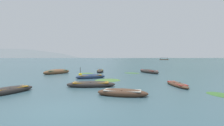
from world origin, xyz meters
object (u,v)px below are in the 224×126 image
rowboat_1 (7,91)px  rowboat_8 (57,72)px  rowboat_7 (91,77)px  ferry_0 (164,59)px  mooring_buoy (80,75)px  rowboat_0 (100,71)px  rowboat_4 (149,72)px  rowboat_2 (122,93)px  rowboat_3 (177,84)px  rowboat_5 (91,84)px

rowboat_1 → rowboat_8: (-2.03, 13.33, 0.08)m
rowboat_1 → rowboat_7: (3.93, 8.28, 0.01)m
ferry_0 → mooring_buoy: bearing=-107.8°
rowboat_0 → mooring_buoy: size_ratio=3.14×
rowboat_8 → rowboat_4: bearing=8.9°
rowboat_4 → ferry_0: (38.15, 144.57, 0.24)m
rowboat_1 → ferry_0: 167.61m
rowboat_0 → rowboat_1: size_ratio=1.05×
rowboat_0 → rowboat_2: 16.85m
rowboat_8 → rowboat_0: bearing=26.8°
rowboat_3 → rowboat_5: bearing=-174.1°
rowboat_3 → rowboat_2: bearing=-140.4°
rowboat_7 → ferry_0: ferry_0 is taller
rowboat_8 → rowboat_1: bearing=-81.4°
rowboat_7 → rowboat_0: bearing=89.8°
rowboat_5 → rowboat_7: (-1.07, 5.38, 0.00)m
rowboat_2 → rowboat_8: rowboat_8 is taller
rowboat_7 → rowboat_3: bearing=-29.7°
rowboat_4 → mooring_buoy: size_ratio=3.77×
rowboat_7 → mooring_buoy: bearing=124.5°
rowboat_0 → ferry_0: (45.85, 143.70, 0.26)m
rowboat_1 → ferry_0: bearing=72.7°
rowboat_1 → rowboat_4: 19.37m
rowboat_3 → rowboat_7: (-8.14, 4.65, 0.06)m
rowboat_0 → ferry_0: ferry_0 is taller
rowboat_3 → rowboat_5: size_ratio=0.87×
rowboat_3 → ferry_0: 160.90m
rowboat_7 → rowboat_8: rowboat_8 is taller
ferry_0 → rowboat_7: bearing=-106.8°
rowboat_2 → rowboat_7: bearing=113.2°
rowboat_5 → rowboat_3: bearing=5.9°
ferry_0 → rowboat_2: bearing=-104.8°
rowboat_2 → rowboat_7: (-3.61, 8.40, 0.01)m
rowboat_0 → mooring_buoy: bearing=-109.9°
rowboat_0 → rowboat_3: bearing=-57.4°
rowboat_2 → rowboat_7: size_ratio=0.93×
rowboat_0 → mooring_buoy: 5.64m
rowboat_2 → rowboat_8: (-9.56, 13.45, 0.08)m
rowboat_2 → mooring_buoy: (-5.50, 11.16, -0.06)m
rowboat_8 → ferry_0: 155.60m
rowboat_2 → rowboat_4: size_ratio=0.71×
mooring_buoy → rowboat_5: bearing=-70.0°
rowboat_1 → ferry_0: ferry_0 is taller
rowboat_3 → rowboat_8: 17.11m
rowboat_1 → mooring_buoy: mooring_buoy is taller
rowboat_1 → ferry_0: size_ratio=0.40×
mooring_buoy → rowboat_2: bearing=-63.8°
rowboat_0 → rowboat_5: rowboat_0 is taller
rowboat_0 → rowboat_7: size_ratio=1.09×
rowboat_4 → mooring_buoy: bearing=-155.3°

